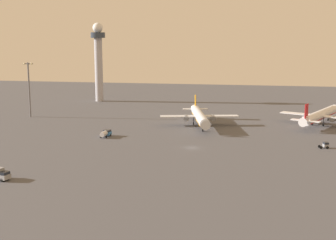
{
  "coord_description": "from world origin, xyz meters",
  "views": [
    {
      "loc": [
        19.3,
        -145.15,
        35.32
      ],
      "look_at": [
        -12.96,
        27.24,
        4.0
      ],
      "focal_mm": 49.28,
      "sensor_mm": 36.0,
      "label": 1
    }
  ],
  "objects": [
    {
      "name": "pushback_tug",
      "position": [
        42.74,
        7.37,
        1.07
      ],
      "size": [
        3.41,
        2.46,
        2.05
      ],
      "rotation": [
        0.0,
        0.0,
        4.95
      ],
      "color": "gray",
      "rests_on": "ground"
    },
    {
      "name": "airplane_far_stand",
      "position": [
        46.26,
        49.18,
        4.05
      ],
      "size": [
        31.06,
        39.3,
        10.71
      ],
      "rotation": [
        0.0,
        0.0,
        -0.43
      ],
      "color": "white",
      "rests_on": "ground"
    },
    {
      "name": "ground_plane",
      "position": [
        0.0,
        0.0,
        0.0
      ],
      "size": [
        416.0,
        416.0,
        0.0
      ],
      "primitive_type": "plane",
      "color": "#4C4C51"
    },
    {
      "name": "control_tower",
      "position": [
        -66.48,
        102.18,
        25.02
      ],
      "size": [
        8.0,
        8.0,
        43.62
      ],
      "color": "#A8A8B2",
      "rests_on": "ground"
    },
    {
      "name": "apron_light_central",
      "position": [
        -79.88,
        45.76,
        14.11
      ],
      "size": [
        4.8,
        0.9,
        24.57
      ],
      "color": "slate",
      "rests_on": "ground"
    },
    {
      "name": "airplane_mid_apron",
      "position": [
        -2.08,
        38.7,
        3.99
      ],
      "size": [
        31.92,
        40.73,
        10.55
      ],
      "rotation": [
        0.0,
        0.0,
        3.37
      ],
      "color": "silver",
      "rests_on": "ground"
    },
    {
      "name": "fuel_truck",
      "position": [
        -32.87,
        10.94,
        1.37
      ],
      "size": [
        2.81,
        6.45,
        2.35
      ],
      "rotation": [
        0.0,
        0.0,
        6.2
      ],
      "color": "#3372BF",
      "rests_on": "ground"
    }
  ]
}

